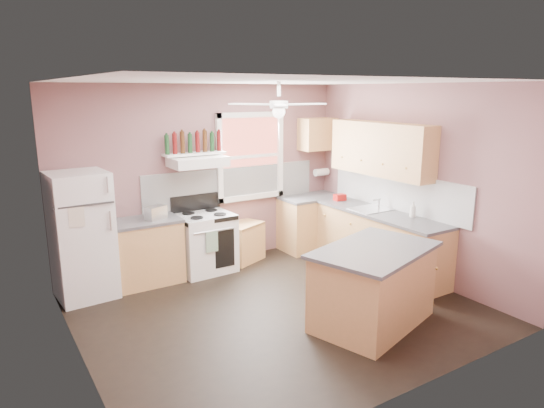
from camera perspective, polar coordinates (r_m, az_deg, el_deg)
floor at (r=6.04m, az=0.73°, el=-12.30°), size 4.50×4.50×0.00m
ceiling at (r=5.45m, az=0.81°, el=14.24°), size 4.50×4.50×0.00m
wall_back at (r=7.34m, az=-7.86°, el=3.27°), size 4.50×0.05×2.70m
wall_right at (r=7.07m, az=16.46°, el=2.47°), size 0.05×4.00×2.70m
wall_left at (r=4.79m, az=-22.74°, el=-2.99°), size 0.05×4.00×2.70m
backsplash_back at (r=7.53m, az=-4.58°, el=2.25°), size 2.90×0.03×0.55m
backsplash_right at (r=7.27m, az=14.40°, el=1.47°), size 0.03×2.60×0.55m
window_view at (r=7.60m, az=-2.61°, el=5.63°), size 1.00×0.02×1.20m
window_frame at (r=7.58m, az=-2.51°, el=5.61°), size 1.16×0.07×1.36m
refrigerator at (r=6.58m, az=-21.47°, el=-3.50°), size 0.73×0.71×1.63m
base_cabinet_left at (r=6.91m, az=-14.55°, el=-5.55°), size 0.90×0.60×0.86m
counter_left at (r=6.78m, az=-14.76°, el=-1.95°), size 0.92×0.62×0.04m
toaster at (r=6.74m, az=-13.53°, el=-1.00°), size 0.32×0.26×0.18m
stove at (r=7.17m, az=-7.87°, el=-4.55°), size 0.81×0.67×0.86m
range_hood at (r=6.96m, az=-8.72°, el=4.95°), size 0.78×0.50×0.14m
bottle_shelf at (r=7.06m, az=-9.14°, el=5.87°), size 0.90×0.26×0.03m
cart at (r=7.57m, az=-3.37°, el=-4.51°), size 0.71×0.60×0.60m
base_cabinet_corner at (r=8.15m, az=4.59°, el=-2.30°), size 1.00×0.60×0.86m
base_cabinet_right at (r=7.26m, az=12.50°, el=-4.53°), size 0.60×2.20×0.86m
counter_corner at (r=8.04m, az=4.65°, el=0.80°), size 1.02×0.62×0.04m
counter_right at (r=7.13m, az=12.63°, el=-1.09°), size 0.62×2.22×0.04m
sink at (r=7.26m, az=11.53°, el=-0.65°), size 0.55×0.45×0.03m
faucet at (r=7.35m, az=12.46°, el=0.08°), size 0.03×0.03×0.14m
upper_cabinet_right at (r=7.20m, az=12.67°, el=6.34°), size 0.33×1.80×0.76m
upper_cabinet_corner at (r=8.10m, az=5.38°, el=8.19°), size 0.60×0.33×0.52m
paper_towel at (r=8.28m, az=5.82°, el=3.75°), size 0.26×0.12×0.12m
island at (r=5.67m, az=11.81°, el=-9.63°), size 1.58×1.24×0.86m
island_top at (r=5.51m, az=12.03°, el=-5.30°), size 1.68×1.34×0.04m
ceiling_fan_hub at (r=5.45m, az=0.80°, el=11.61°), size 0.20×0.20×0.08m
soap_bottle at (r=6.91m, az=16.25°, el=-0.62°), size 0.12×0.12×0.23m
red_caddy at (r=7.75m, az=7.99°, el=0.78°), size 0.19×0.13×0.10m
wine_bottles at (r=7.04m, az=-9.17°, el=7.15°), size 0.86×0.06×0.31m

